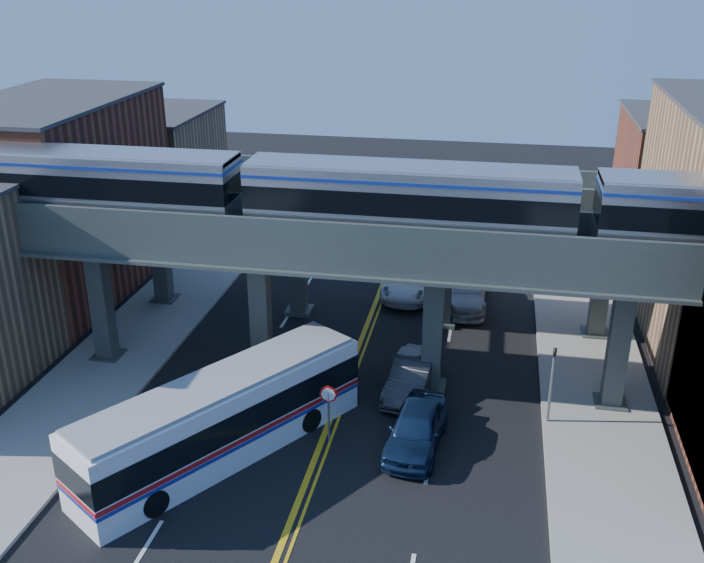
% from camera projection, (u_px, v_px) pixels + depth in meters
% --- Properties ---
extents(ground, '(120.00, 120.00, 0.00)m').
position_uv_depth(ground, '(305.00, 485.00, 29.67)').
color(ground, black).
rests_on(ground, ground).
extents(sidewalk_west, '(5.00, 70.00, 0.16)m').
position_uv_depth(sidewalk_west, '(136.00, 340.00, 40.66)').
color(sidewalk_west, gray).
rests_on(sidewalk_west, ground).
extents(sidewalk_east, '(5.00, 70.00, 0.16)m').
position_uv_depth(sidewalk_east, '(594.00, 381.00, 36.74)').
color(sidewalk_east, gray).
rests_on(sidewalk_east, ground).
extents(building_west_b, '(8.00, 14.00, 11.00)m').
position_uv_depth(building_west_b, '(57.00, 199.00, 45.18)').
color(building_west_b, brown).
rests_on(building_west_b, ground).
extents(building_west_c, '(8.00, 10.00, 8.00)m').
position_uv_depth(building_west_c, '(153.00, 168.00, 57.54)').
color(building_west_c, '#A07853').
rests_on(building_west_c, ground).
extents(building_east_c, '(8.00, 10.00, 9.00)m').
position_uv_depth(building_east_c, '(685.00, 187.00, 51.04)').
color(building_east_c, brown).
rests_on(building_east_c, ground).
extents(elevated_viaduct_near, '(52.00, 3.60, 7.40)m').
position_uv_depth(elevated_viaduct_near, '(345.00, 252.00, 34.41)').
color(elevated_viaduct_near, '#39423F').
rests_on(elevated_viaduct_near, ground).
extents(elevated_viaduct_far, '(52.00, 3.60, 7.40)m').
position_uv_depth(elevated_viaduct_far, '(371.00, 206.00, 40.75)').
color(elevated_viaduct_far, '#39423F').
rests_on(elevated_viaduct_far, ground).
extents(transit_train, '(42.83, 2.68, 3.12)m').
position_uv_depth(transit_train, '(408.00, 198.00, 32.92)').
color(transit_train, black).
rests_on(transit_train, elevated_viaduct_near).
extents(stop_sign, '(0.76, 0.09, 2.63)m').
position_uv_depth(stop_sign, '(329.00, 405.00, 31.66)').
color(stop_sign, slate).
rests_on(stop_sign, ground).
extents(traffic_signal, '(0.15, 0.18, 4.10)m').
position_uv_depth(traffic_signal, '(552.00, 377.00, 32.65)').
color(traffic_signal, slate).
rests_on(traffic_signal, ground).
extents(transit_bus, '(9.31, 12.03, 3.25)m').
position_uv_depth(transit_bus, '(222.00, 418.00, 30.93)').
color(transit_bus, white).
rests_on(transit_bus, ground).
extents(car_lane_a, '(2.52, 5.25, 1.73)m').
position_uv_depth(car_lane_a, '(417.00, 428.00, 31.68)').
color(car_lane_a, '#11213F').
rests_on(car_lane_a, ground).
extents(car_lane_b, '(2.38, 5.16, 1.64)m').
position_uv_depth(car_lane_b, '(412.00, 376.00, 35.66)').
color(car_lane_b, '#2A2A2C').
rests_on(car_lane_b, ground).
extents(car_lane_c, '(3.23, 6.10, 1.63)m').
position_uv_depth(car_lane_c, '(411.00, 281.00, 46.06)').
color(car_lane_c, silver).
rests_on(car_lane_c, ground).
extents(car_lane_d, '(2.62, 6.25, 1.80)m').
position_uv_depth(car_lane_d, '(465.00, 289.00, 44.69)').
color(car_lane_d, '#9F9FA4').
rests_on(car_lane_d, ground).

